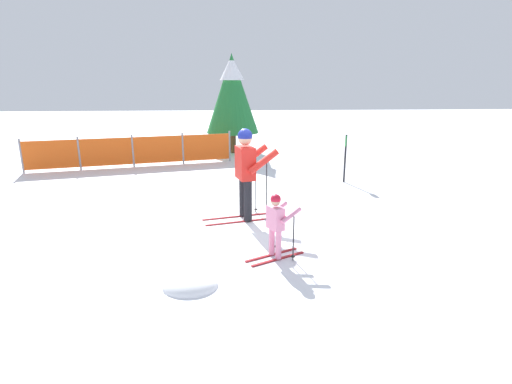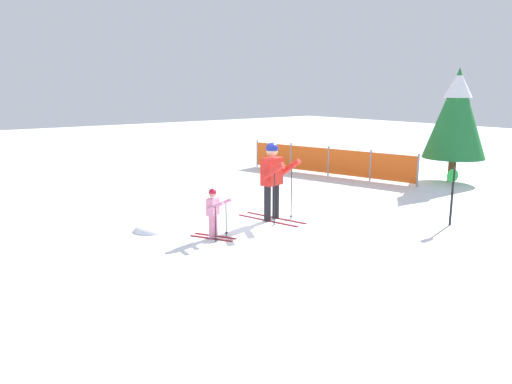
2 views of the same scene
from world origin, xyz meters
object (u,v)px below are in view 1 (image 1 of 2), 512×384
Objects in this scene: safety_fence at (133,151)px; conifer_far at (232,93)px; skier_child at (276,221)px; trail_marker at (345,153)px; skier_adult at (247,166)px.

conifer_far is (3.14, 2.34, 1.69)m from safety_fence.
trail_marker is (2.35, 4.53, 0.20)m from skier_child.
skier_adult reaches higher than skier_child.
skier_child is at bearing -117.41° from trail_marker.
skier_adult reaches higher than trail_marker.
trail_marker is (2.86, -4.77, -1.41)m from conifer_far.
trail_marker is at bearing -22.10° from safety_fence.
conifer_far is (-0.51, 9.31, 1.61)m from skier_child.
trail_marker is at bearing -59.07° from conifer_far.
skier_child is at bearing -62.39° from safety_fence.
skier_child is 7.86m from safety_fence.
conifer_far reaches higher than skier_adult.
skier_adult reaches higher than safety_fence.
safety_fence is at bearing 157.90° from trail_marker.
safety_fence is at bearing 89.80° from skier_child.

